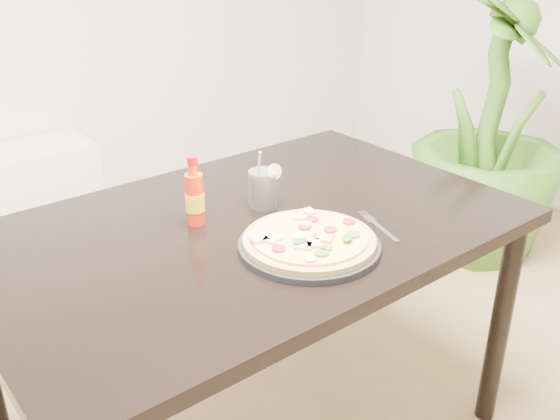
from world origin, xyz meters
TOP-DOWN VIEW (x-y plane):
  - dining_table at (-0.32, 0.37)m, footprint 1.40×0.90m
  - plate at (-0.29, 0.17)m, footprint 0.34×0.34m
  - pizza at (-0.29, 0.17)m, footprint 0.32×0.32m
  - hot_sauce_bottle at (-0.43, 0.45)m, footprint 0.05×0.05m
  - cola_cup at (-0.23, 0.43)m, footprint 0.09×0.08m
  - fork at (-0.08, 0.15)m, footprint 0.07×0.19m
  - houseplant at (1.27, 0.69)m, footprint 1.00×1.00m
  - plant_pot at (1.27, 0.69)m, footprint 0.28×0.28m

SIDE VIEW (x-z plane):
  - plant_pot at x=1.27m, z-range 0.00..0.22m
  - houseplant at x=1.27m, z-range 0.00..1.26m
  - dining_table at x=-0.32m, z-range 0.29..1.04m
  - fork at x=-0.08m, z-range 0.75..0.76m
  - plate at x=-0.29m, z-range 0.75..0.77m
  - pizza at x=-0.29m, z-range 0.76..0.79m
  - cola_cup at x=-0.23m, z-range 0.71..0.89m
  - hot_sauce_bottle at x=-0.43m, z-range 0.73..0.92m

